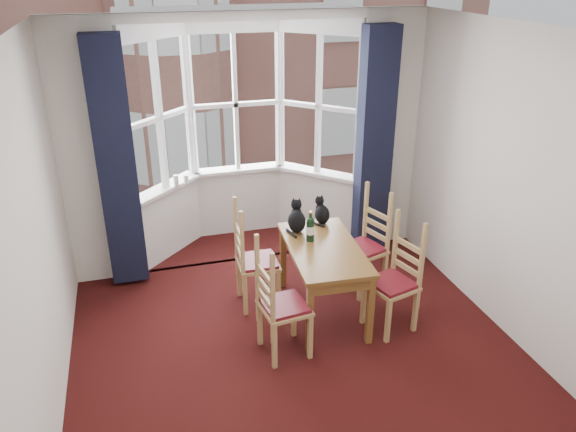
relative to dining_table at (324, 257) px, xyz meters
name	(u,v)px	position (x,y,z in m)	size (l,w,h in m)	color
floor	(310,378)	(-0.42, -0.91, -0.64)	(4.50, 4.50, 0.00)	black
ceiling	(318,38)	(-0.42, -0.91, 2.16)	(4.50, 4.50, 0.00)	white
wall_left	(27,268)	(-2.42, -0.91, 0.76)	(4.50, 4.50, 0.00)	silver
wall_right	(539,202)	(1.58, -0.91, 0.76)	(4.50, 4.50, 0.00)	silver
wall_back_pier_left	(93,158)	(-2.07, 1.34, 0.76)	(0.70, 0.12, 2.80)	silver
wall_back_pier_right	(387,133)	(1.23, 1.34, 0.76)	(0.70, 0.12, 2.80)	silver
bay_window	(240,132)	(-0.42, 1.84, 0.76)	(2.76, 0.94, 2.80)	white
curtain_left	(117,166)	(-1.84, 1.16, 0.71)	(0.38, 0.22, 2.60)	black
curtain_right	(375,143)	(1.00, 1.16, 0.71)	(0.38, 0.22, 2.60)	black
dining_table	(324,257)	(0.00, 0.00, 0.00)	(0.74, 1.29, 0.74)	brown
chair_left_near	(275,309)	(-0.63, -0.51, -0.16)	(0.45, 0.47, 0.92)	tan
chair_left_far	(249,264)	(-0.67, 0.34, -0.16)	(0.41, 0.43, 0.92)	tan
chair_right_near	(398,282)	(0.62, -0.39, -0.16)	(0.50, 0.51, 0.92)	tan
chair_right_far	(369,247)	(0.63, 0.34, -0.16)	(0.51, 0.53, 0.92)	tan
cat_left	(297,219)	(-0.15, 0.41, 0.24)	(0.23, 0.28, 0.34)	black
cat_right	(322,213)	(0.16, 0.53, 0.22)	(0.18, 0.23, 0.30)	black
wine_bottle	(310,228)	(-0.09, 0.16, 0.24)	(0.08, 0.08, 0.31)	black
candle_tall	(176,180)	(-1.23, 1.69, 0.30)	(0.06, 0.06, 0.13)	white
candle_short	(186,179)	(-1.11, 1.72, 0.29)	(0.06, 0.06, 0.11)	white
street	(151,120)	(-0.42, 31.34, -6.64)	(80.00, 80.00, 0.00)	#333335
tenement_building	(163,22)	(-0.42, 13.10, 0.96)	(18.40, 7.80, 15.20)	#9B5F50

